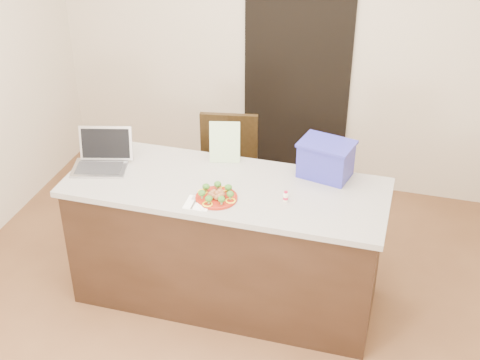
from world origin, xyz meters
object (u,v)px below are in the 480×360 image
(blue_box, at_px, (326,159))
(island, at_px, (226,243))
(napkin, at_px, (198,203))
(laptop, at_px, (103,156))
(chair, at_px, (225,170))
(yogurt_bottle, at_px, (286,197))
(plate, at_px, (216,197))

(blue_box, bearing_deg, island, -141.41)
(napkin, relative_size, blue_box, 0.40)
(laptop, bearing_deg, chair, 35.32)
(island, distance_m, laptop, 1.00)
(yogurt_bottle, height_order, chair, yogurt_bottle)
(napkin, xyz_separation_m, chair, (-0.14, 1.01, -0.36))
(yogurt_bottle, bearing_deg, napkin, -160.87)
(plate, distance_m, chair, 1.03)
(island, distance_m, plate, 0.50)
(island, relative_size, chair, 2.09)
(island, relative_size, plate, 7.93)
(plate, height_order, yogurt_bottle, yogurt_bottle)
(plate, relative_size, napkin, 1.70)
(island, relative_size, laptop, 5.13)
(island, xyz_separation_m, plate, (-0.00, -0.17, 0.47))
(plate, distance_m, yogurt_bottle, 0.42)
(napkin, bearing_deg, plate, 41.71)
(island, height_order, yogurt_bottle, yogurt_bottle)
(yogurt_bottle, relative_size, chair, 0.07)
(plate, xyz_separation_m, napkin, (-0.09, -0.08, -0.01))
(plate, bearing_deg, chair, 104.00)
(island, xyz_separation_m, napkin, (-0.10, -0.25, 0.46))
(laptop, bearing_deg, yogurt_bottle, -19.13)
(plate, height_order, napkin, plate)
(napkin, relative_size, laptop, 0.38)
(island, xyz_separation_m, chair, (-0.24, 0.76, 0.10))
(island, xyz_separation_m, laptop, (-0.85, 0.02, 0.53))
(plate, bearing_deg, laptop, 167.38)
(napkin, relative_size, chair, 0.15)
(plate, xyz_separation_m, laptop, (-0.85, 0.19, 0.06))
(plate, bearing_deg, blue_box, 37.96)
(island, bearing_deg, laptop, 178.72)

